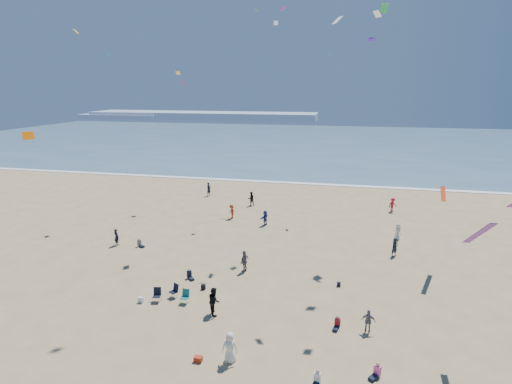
# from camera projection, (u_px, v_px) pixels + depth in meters

# --- Properties ---
(ground) EXTENTS (220.00, 220.00, 0.00)m
(ground) POSITION_uv_depth(u_px,v_px,m) (185.00, 380.00, 20.63)
(ground) COLOR tan
(ground) RESTS_ON ground
(ocean) EXTENTS (220.00, 100.00, 0.06)m
(ocean) POSITION_uv_depth(u_px,v_px,m) (316.00, 142.00, 110.41)
(ocean) COLOR #476B84
(ocean) RESTS_ON ground
(surf_line) EXTENTS (220.00, 1.20, 0.08)m
(surf_line) POSITION_uv_depth(u_px,v_px,m) (293.00, 183.00, 63.15)
(surf_line) COLOR white
(surf_line) RESTS_ON ground
(headland_far) EXTENTS (110.00, 20.00, 3.20)m
(headland_far) POSITION_uv_depth(u_px,v_px,m) (202.00, 115.00, 193.26)
(headland_far) COLOR #7A8EA8
(headland_far) RESTS_ON ground
(headland_near) EXTENTS (40.00, 14.00, 2.00)m
(headland_near) POSITION_uv_depth(u_px,v_px,m) (122.00, 116.00, 196.93)
(headland_near) COLOR #7A8EA8
(headland_near) RESTS_ON ground
(standing_flyers) EXTENTS (37.07, 41.10, 1.89)m
(standing_flyers) POSITION_uv_depth(u_px,v_px,m) (288.00, 257.00, 33.54)
(standing_flyers) COLOR black
(standing_flyers) RESTS_ON ground
(seated_group) EXTENTS (21.81, 15.64, 0.84)m
(seated_group) POSITION_uv_depth(u_px,v_px,m) (251.00, 304.00, 27.16)
(seated_group) COLOR white
(seated_group) RESTS_ON ground
(chair_cluster) EXTENTS (2.68, 1.57, 1.00)m
(chair_cluster) POSITION_uv_depth(u_px,v_px,m) (172.00, 294.00, 28.19)
(chair_cluster) COLOR black
(chair_cluster) RESTS_ON ground
(white_tote) EXTENTS (0.35, 0.20, 0.40)m
(white_tote) POSITION_uv_depth(u_px,v_px,m) (141.00, 300.00, 28.06)
(white_tote) COLOR silver
(white_tote) RESTS_ON ground
(black_backpack) EXTENTS (0.30, 0.22, 0.38)m
(black_backpack) POSITION_uv_depth(u_px,v_px,m) (203.00, 287.00, 29.88)
(black_backpack) COLOR black
(black_backpack) RESTS_ON ground
(cooler) EXTENTS (0.45, 0.30, 0.30)m
(cooler) POSITION_uv_depth(u_px,v_px,m) (198.00, 359.00, 22.02)
(cooler) COLOR #A42B17
(cooler) RESTS_ON ground
(navy_bag) EXTENTS (0.28, 0.18, 0.34)m
(navy_bag) POSITION_uv_depth(u_px,v_px,m) (339.00, 284.00, 30.36)
(navy_bag) COLOR black
(navy_bag) RESTS_ON ground
(kites_aloft) EXTENTS (42.21, 39.35, 29.88)m
(kites_aloft) POSITION_uv_depth(u_px,v_px,m) (358.00, 86.00, 27.92)
(kites_aloft) COLOR purple
(kites_aloft) RESTS_ON ground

